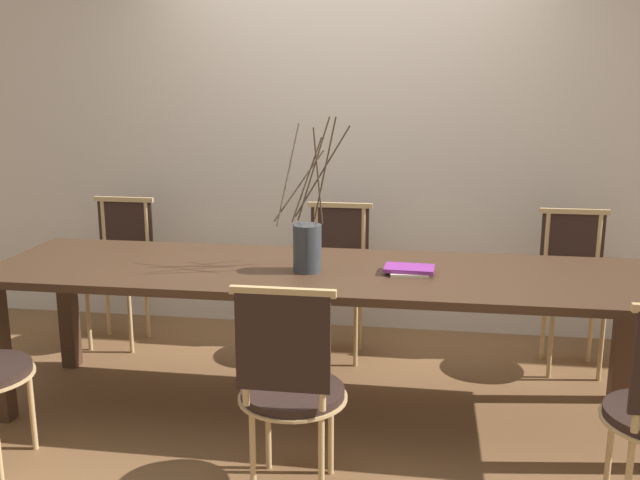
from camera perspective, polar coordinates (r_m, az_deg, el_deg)
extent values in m
plane|color=brown|center=(3.87, 0.00, -13.38)|extent=(16.00, 16.00, 0.00)
cube|color=beige|center=(4.84, 2.42, 6.63)|extent=(12.00, 0.06, 2.38)
cube|color=#422B1C|center=(3.60, 0.00, -2.63)|extent=(3.37, 0.92, 0.04)
cube|color=#422B1C|center=(4.54, -19.50, -5.18)|extent=(0.09, 0.09, 0.73)
cube|color=#422B1C|center=(4.16, 23.06, -7.13)|extent=(0.09, 0.09, 0.73)
cylinder|color=tan|center=(3.67, -22.06, -12.29)|extent=(0.03, 0.03, 0.43)
cylinder|color=black|center=(3.02, -2.18, -12.03)|extent=(0.43, 0.43, 0.04)
cylinder|color=tan|center=(3.03, -2.18, -12.44)|extent=(0.46, 0.46, 0.01)
cylinder|color=tan|center=(3.27, -4.17, -14.50)|extent=(0.03, 0.03, 0.43)
cylinder|color=tan|center=(3.22, 0.87, -14.89)|extent=(0.03, 0.03, 0.43)
cylinder|color=tan|center=(3.03, -5.39, -16.90)|extent=(0.03, 0.03, 0.43)
cylinder|color=tan|center=(2.98, 0.10, -17.38)|extent=(0.03, 0.03, 0.43)
cylinder|color=tan|center=(2.78, -6.04, -8.49)|extent=(0.03, 0.03, 0.49)
cylinder|color=tan|center=(2.72, 0.20, -8.89)|extent=(0.03, 0.03, 0.49)
cube|color=black|center=(2.73, -2.98, -8.26)|extent=(0.37, 0.02, 0.39)
cube|color=tan|center=(2.67, -3.01, -4.16)|extent=(0.41, 0.03, 0.03)
cylinder|color=tan|center=(3.29, 22.15, -15.26)|extent=(0.03, 0.03, 0.43)
cylinder|color=black|center=(4.80, -15.98, -2.98)|extent=(0.43, 0.43, 0.04)
cylinder|color=tan|center=(4.80, -15.96, -3.25)|extent=(0.46, 0.46, 0.01)
cylinder|color=tan|center=(4.68, -14.94, -6.25)|extent=(0.03, 0.03, 0.43)
cylinder|color=tan|center=(4.80, -18.03, -5.98)|extent=(0.03, 0.03, 0.43)
cylinder|color=tan|center=(4.93, -13.65, -5.21)|extent=(0.03, 0.03, 0.43)
cylinder|color=tan|center=(5.04, -16.61, -4.99)|extent=(0.03, 0.03, 0.43)
cylinder|color=tan|center=(4.84, -13.65, 0.47)|extent=(0.03, 0.03, 0.49)
cylinder|color=tan|center=(4.96, -16.88, 0.58)|extent=(0.03, 0.03, 0.49)
cube|color=black|center=(4.90, -15.28, 0.82)|extent=(0.37, 0.02, 0.39)
cube|color=tan|center=(4.85, -15.44, 3.15)|extent=(0.41, 0.03, 0.03)
cylinder|color=black|center=(4.40, 1.27, -3.87)|extent=(0.43, 0.43, 0.04)
cylinder|color=tan|center=(4.41, 1.26, -4.16)|extent=(0.46, 0.46, 0.01)
cylinder|color=tan|center=(4.33, 2.86, -7.40)|extent=(0.03, 0.03, 0.43)
cylinder|color=tan|center=(4.37, -0.83, -7.22)|extent=(0.03, 0.03, 0.43)
cylinder|color=tan|center=(4.59, 3.23, -6.20)|extent=(0.03, 0.03, 0.43)
cylinder|color=tan|center=(4.63, -0.25, -6.04)|extent=(0.03, 0.03, 0.43)
cylinder|color=tan|center=(4.50, 3.49, -0.10)|extent=(0.03, 0.03, 0.49)
cylinder|color=tan|center=(4.53, -0.31, 0.03)|extent=(0.03, 0.03, 0.49)
cube|color=black|center=(4.51, 1.59, 0.28)|extent=(0.37, 0.02, 0.39)
cube|color=tan|center=(4.47, 1.60, 2.81)|extent=(0.41, 0.03, 0.03)
cylinder|color=black|center=(4.46, 19.68, -4.44)|extent=(0.43, 0.43, 0.04)
cylinder|color=tan|center=(4.46, 19.66, -4.72)|extent=(0.46, 0.46, 0.01)
cylinder|color=tan|center=(4.43, 21.58, -7.86)|extent=(0.03, 0.03, 0.43)
cylinder|color=tan|center=(4.37, 17.97, -7.83)|extent=(0.03, 0.03, 0.43)
cylinder|color=tan|center=(4.69, 20.84, -6.66)|extent=(0.03, 0.03, 0.43)
cylinder|color=tan|center=(4.63, 17.43, -6.62)|extent=(0.03, 0.03, 0.43)
cylinder|color=tan|center=(4.60, 21.35, -0.70)|extent=(0.03, 0.03, 0.49)
cylinder|color=tan|center=(4.54, 17.64, -0.58)|extent=(0.03, 0.03, 0.49)
cube|color=black|center=(4.57, 19.52, -0.33)|extent=(0.37, 0.02, 0.39)
cube|color=tan|center=(4.52, 19.72, 2.17)|extent=(0.41, 0.03, 0.03)
cylinder|color=#33383D|center=(3.53, -1.03, -0.65)|extent=(0.14, 0.14, 0.24)
cylinder|color=#473828|center=(3.54, -0.53, 5.64)|extent=(0.17, 0.05, 0.52)
cylinder|color=#473828|center=(3.51, 0.39, 5.62)|extent=(0.14, 0.17, 0.53)
cylinder|color=#473828|center=(3.60, -1.70, 4.34)|extent=(0.24, 0.13, 0.35)
cylinder|color=#473828|center=(3.60, 0.14, 5.41)|extent=(0.30, 0.11, 0.48)
cylinder|color=#473828|center=(3.54, -1.07, 4.82)|extent=(0.15, 0.04, 0.42)
cylinder|color=#473828|center=(3.52, -2.58, 5.26)|extent=(0.09, 0.21, 0.49)
cylinder|color=#473828|center=(3.44, -0.14, 5.08)|extent=(0.04, 0.12, 0.48)
cube|color=beige|center=(3.54, 7.14, -2.56)|extent=(0.20, 0.18, 0.02)
cube|color=#842D8C|center=(3.54, 7.15, -2.28)|extent=(0.25, 0.16, 0.02)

